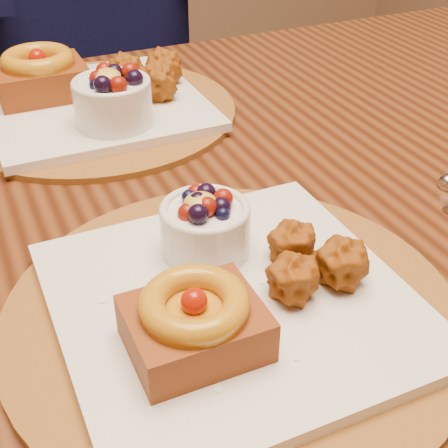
{
  "coord_description": "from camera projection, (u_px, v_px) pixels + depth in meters",
  "views": [
    {
      "loc": [
        -0.26,
        -0.66,
        1.11
      ],
      "look_at": [
        -0.07,
        -0.26,
        0.81
      ],
      "focal_mm": 50.0,
      "sensor_mm": 36.0,
      "label": 1
    }
  ],
  "objects": [
    {
      "name": "dining_table",
      "position": [
        152.0,
        247.0,
        0.73
      ],
      "size": [
        1.6,
        0.9,
        0.76
      ],
      "color": "#341609",
      "rests_on": "ground"
    },
    {
      "name": "chair_far",
      "position": [
        19.0,
        111.0,
        1.55
      ],
      "size": [
        0.45,
        0.45,
        0.85
      ],
      "rotation": [
        0.0,
        0.0,
        0.11
      ],
      "color": "black",
      "rests_on": "ground"
    },
    {
      "name": "place_setting_far",
      "position": [
        92.0,
        97.0,
        0.83
      ],
      "size": [
        0.38,
        0.38,
        0.09
      ],
      "color": "brown",
      "rests_on": "dining_table"
    },
    {
      "name": "place_setting_near",
      "position": [
        228.0,
        293.0,
        0.51
      ],
      "size": [
        0.38,
        0.38,
        0.08
      ],
      "color": "brown",
      "rests_on": "dining_table"
    }
  ]
}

